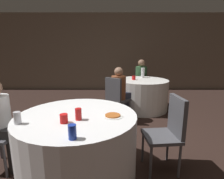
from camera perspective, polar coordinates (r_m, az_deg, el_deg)
name	(u,v)px	position (r m, az deg, el deg)	size (l,w,h in m)	color
ground_plane	(92,166)	(2.46, -6.42, -23.68)	(16.00, 16.00, 0.00)	black
wall_back	(105,53)	(6.67, -2.31, 11.97)	(16.00, 0.06, 2.80)	#7A6B5B
table_near	(78,145)	(2.16, -11.11, -17.46)	(1.34, 1.34, 0.75)	white
table_far	(141,94)	(4.48, 9.49, -1.60)	(1.29, 1.29, 0.75)	white
chair_near_east	(169,127)	(2.24, 18.07, -11.63)	(0.44, 0.44, 0.93)	#47474C
chair_far_southwest	(115,96)	(3.58, 1.08, -2.03)	(0.56, 0.56, 0.93)	#47474C
chair_far_north	(140,81)	(5.48, 9.25, 2.86)	(0.45, 0.45, 0.93)	#47474C
person_green_jacket	(141,80)	(5.31, 9.31, 3.20)	(0.36, 0.50, 1.21)	#282828
person_white_shirt	(4,127)	(2.51, -31.81, -10.25)	(0.49, 0.33, 1.13)	#282828
person_floral_shirt	(120,94)	(3.71, 2.76, -1.43)	(0.43, 0.45, 1.13)	#33384C
pizza_plate_near	(112,116)	(1.92, 0.10, -8.50)	(0.22, 0.22, 0.02)	white
soda_can_blue	(72,132)	(1.47, -12.97, -13.36)	(0.07, 0.07, 0.12)	#1E38A5
soda_can_red	(78,114)	(1.84, -11.06, -7.91)	(0.07, 0.07, 0.12)	red
soda_can_silver	(17,118)	(1.94, -28.65, -8.15)	(0.07, 0.07, 0.12)	silver
cup_near	(63,119)	(1.80, -15.58, -9.12)	(0.08, 0.08, 0.09)	red
bottle_far	(142,73)	(4.76, 9.86, 5.41)	(0.09, 0.09, 0.26)	white
cup_far	(133,78)	(4.36, 6.97, 3.79)	(0.09, 0.09, 0.10)	red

